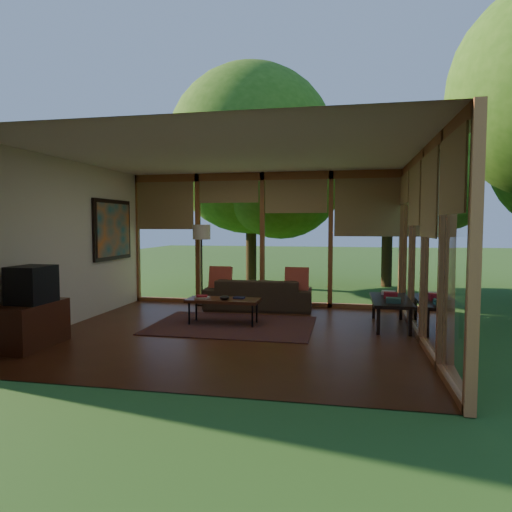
% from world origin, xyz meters
% --- Properties ---
extents(floor, '(5.50, 5.50, 0.00)m').
position_xyz_m(floor, '(0.00, 0.00, 0.00)').
color(floor, '#552816').
rests_on(floor, ground).
extents(ceiling, '(5.50, 5.50, 0.00)m').
position_xyz_m(ceiling, '(0.00, 0.00, 2.70)').
color(ceiling, white).
rests_on(ceiling, ground).
extents(wall_left, '(0.04, 5.00, 2.70)m').
position_xyz_m(wall_left, '(-2.75, 0.00, 1.35)').
color(wall_left, silver).
rests_on(wall_left, ground).
extents(wall_front, '(5.50, 0.04, 2.70)m').
position_xyz_m(wall_front, '(0.00, -2.50, 1.35)').
color(wall_front, silver).
rests_on(wall_front, ground).
extents(window_wall_back, '(5.50, 0.12, 2.70)m').
position_xyz_m(window_wall_back, '(0.00, 2.50, 1.35)').
color(window_wall_back, '#9F5D31').
rests_on(window_wall_back, ground).
extents(window_wall_right, '(0.12, 5.00, 2.70)m').
position_xyz_m(window_wall_right, '(2.75, 0.00, 1.35)').
color(window_wall_right, '#9F5D31').
rests_on(window_wall_right, ground).
extents(tree_nw, '(4.44, 4.44, 5.84)m').
position_xyz_m(tree_nw, '(-0.82, 5.33, 3.61)').
color(tree_nw, '#352613').
rests_on(tree_nw, ground).
extents(tree_ne, '(2.97, 2.97, 4.76)m').
position_xyz_m(tree_ne, '(2.74, 5.98, 3.26)').
color(tree_ne, '#352613').
rests_on(tree_ne, ground).
extents(rug, '(2.61, 1.85, 0.01)m').
position_xyz_m(rug, '(-0.13, 0.51, 0.01)').
color(rug, maroon).
rests_on(rug, floor).
extents(sofa, '(2.10, 0.93, 0.60)m').
position_xyz_m(sofa, '(0.02, 2.00, 0.30)').
color(sofa, '#392A1C').
rests_on(sofa, floor).
extents(pillow_left, '(0.44, 0.23, 0.46)m').
position_xyz_m(pillow_left, '(-0.73, 1.95, 0.60)').
color(pillow_left, maroon).
rests_on(pillow_left, sofa).
extents(pillow_right, '(0.45, 0.24, 0.47)m').
position_xyz_m(pillow_right, '(0.77, 1.95, 0.60)').
color(pillow_right, maroon).
rests_on(pillow_right, sofa).
extents(ct_book_lower, '(0.23, 0.19, 0.03)m').
position_xyz_m(ct_book_lower, '(-0.66, 0.53, 0.44)').
color(ct_book_lower, beige).
rests_on(ct_book_lower, coffee_table).
extents(ct_book_upper, '(0.19, 0.16, 0.03)m').
position_xyz_m(ct_book_upper, '(-0.66, 0.53, 0.47)').
color(ct_book_upper, maroon).
rests_on(ct_book_upper, coffee_table).
extents(ct_book_side, '(0.19, 0.15, 0.03)m').
position_xyz_m(ct_book_side, '(-0.06, 0.66, 0.44)').
color(ct_book_side, '#161833').
rests_on(ct_book_side, coffee_table).
extents(ct_bowl, '(0.16, 0.16, 0.07)m').
position_xyz_m(ct_bowl, '(-0.26, 0.48, 0.46)').
color(ct_bowl, black).
rests_on(ct_bowl, coffee_table).
extents(media_cabinet, '(0.50, 1.00, 0.60)m').
position_xyz_m(media_cabinet, '(-2.47, -1.27, 0.30)').
color(media_cabinet, '#4F2515').
rests_on(media_cabinet, floor).
extents(television, '(0.45, 0.55, 0.50)m').
position_xyz_m(television, '(-2.45, -1.27, 0.85)').
color(television, black).
rests_on(television, media_cabinet).
extents(console_book_a, '(0.23, 0.18, 0.08)m').
position_xyz_m(console_book_a, '(2.40, 0.55, 0.49)').
color(console_book_a, '#2E5146').
rests_on(console_book_a, side_console).
extents(console_book_b, '(0.23, 0.17, 0.10)m').
position_xyz_m(console_book_b, '(2.40, 1.00, 0.50)').
color(console_book_b, maroon).
rests_on(console_book_b, side_console).
extents(console_book_c, '(0.25, 0.20, 0.06)m').
position_xyz_m(console_book_c, '(2.40, 1.40, 0.49)').
color(console_book_c, beige).
rests_on(console_book_c, side_console).
extents(floor_lamp, '(0.36, 0.36, 1.65)m').
position_xyz_m(floor_lamp, '(-1.21, 2.23, 1.41)').
color(floor_lamp, black).
rests_on(floor_lamp, floor).
extents(coffee_table, '(1.20, 0.50, 0.43)m').
position_xyz_m(coffee_table, '(-0.31, 0.58, 0.39)').
color(coffee_table, '#4F2515').
rests_on(coffee_table, floor).
extents(side_console, '(0.60, 1.40, 0.46)m').
position_xyz_m(side_console, '(2.40, 0.95, 0.41)').
color(side_console, black).
rests_on(side_console, floor).
extents(wall_painting, '(0.06, 1.35, 1.15)m').
position_xyz_m(wall_painting, '(-2.71, 1.40, 1.55)').
color(wall_painting, black).
rests_on(wall_painting, wall_left).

